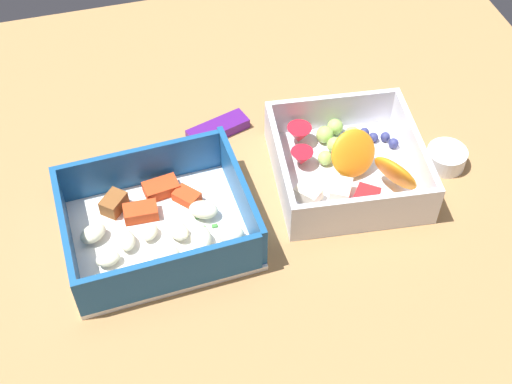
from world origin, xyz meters
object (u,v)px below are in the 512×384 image
at_px(candy_bar, 218,129).
at_px(paper_cup_liner, 446,158).
at_px(fruit_bowl, 348,164).
at_px(pasta_container, 158,225).

relative_size(candy_bar, paper_cup_liner, 1.64).
bearing_deg(fruit_bowl, candy_bar, 139.24).
xyz_separation_m(fruit_bowl, candy_bar, (-0.12, 0.10, -0.01)).
height_order(fruit_bowl, candy_bar, fruit_bowl).
distance_m(candy_bar, paper_cup_liner, 0.25).
bearing_deg(pasta_container, candy_bar, 52.14).
distance_m(pasta_container, fruit_bowl, 0.21).
relative_size(pasta_container, candy_bar, 2.62).
height_order(candy_bar, paper_cup_liner, paper_cup_liner).
height_order(pasta_container, fruit_bowl, fruit_bowl).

